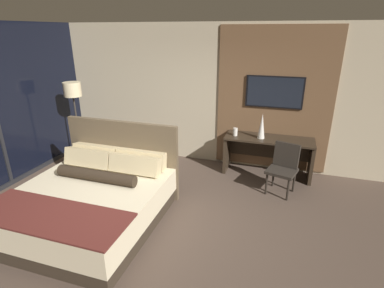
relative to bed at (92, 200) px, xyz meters
The scene contains 9 objects.
ground_plane 0.95m from the bed, ahead, with size 16.00×16.00×0.00m, color #4C3D33.
wall_back_tv_panel 3.07m from the bed, 68.65° to the left, with size 7.20×0.09×2.80m.
bed is the anchor object (origin of this frame).
desk 3.31m from the bed, 45.99° to the left, with size 1.64×0.56×0.75m.
tv 3.69m from the bed, 48.65° to the left, with size 1.05×0.04×0.59m.
desk_chair 3.15m from the bed, 33.90° to the left, with size 0.56×0.56×0.86m.
floor_lamp 2.57m from the bed, 130.87° to the left, with size 0.34×0.34×1.69m.
vase_tall 3.21m from the bed, 46.91° to the left, with size 0.14×0.14×0.47m.
vase_short 2.87m from the bed, 54.08° to the left, with size 0.09×0.09×0.15m.
Camera 1 is at (1.65, -3.24, 2.65)m, focal length 28.00 mm.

